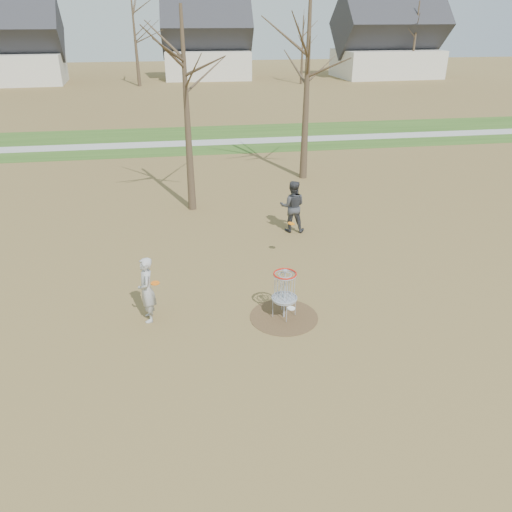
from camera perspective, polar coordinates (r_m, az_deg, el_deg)
The scene contains 11 objects.
ground at distance 13.21m, azimuth 3.20°, elevation -6.97°, with size 160.00×160.00×0.00m, color brown.
green_band at distance 32.70m, azimuth -4.69°, elevation 13.22°, with size 160.00×8.00×0.01m, color #2D5119.
footpath at distance 31.73m, azimuth -4.53°, elevation 12.85°, with size 160.00×1.50×0.01m, color #9E9E99.
dirt_circle at distance 13.21m, azimuth 3.20°, elevation -6.95°, with size 1.80×1.80×0.01m, color #47331E.
player_standing at distance 12.94m, azimuth -12.38°, elevation -3.80°, with size 0.64×0.42×1.75m, color #ACACAC.
player_throwing at distance 18.02m, azimuth 4.19°, elevation 5.68°, with size 0.92×0.72×1.90m, color #36373B.
disc_grounded at distance 13.54m, azimuth 4.03°, elevation -5.98°, with size 0.22×0.22×0.02m, color white.
discs_in_play at distance 14.09m, azimuth -2.54°, elevation 0.85°, with size 4.36×3.12×0.21m.
disc_golf_basket at distance 12.74m, azimuth 3.30°, elevation -3.51°, with size 0.64×0.64×1.35m.
bare_trees at distance 46.83m, azimuth -4.27°, elevation 23.66°, with size 52.62×44.98×9.00m.
houses_row at distance 63.84m, azimuth -3.26°, elevation 22.65°, with size 56.51×10.01×7.26m.
Camera 1 is at (-2.48, -10.81, 7.17)m, focal length 35.00 mm.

